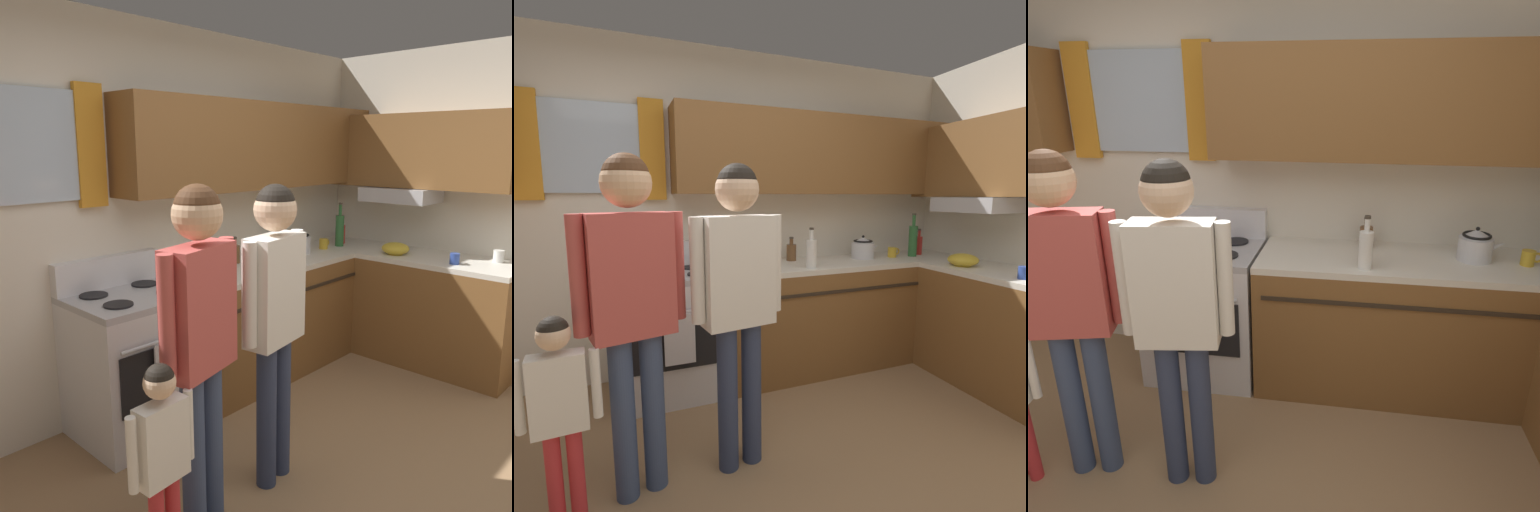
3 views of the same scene
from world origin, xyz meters
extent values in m
cube|color=silver|center=(0.00, 1.90, 1.30)|extent=(4.60, 0.10, 2.60)
cube|color=silver|center=(-0.80, 1.83, 1.79)|extent=(0.64, 0.03, 0.64)
cube|color=orange|center=(-1.21, 1.82, 1.79)|extent=(0.18, 0.04, 0.74)
cube|color=orange|center=(-0.38, 1.82, 1.79)|extent=(0.18, 0.04, 0.74)
cube|color=brown|center=(1.02, 1.69, 1.79)|extent=(2.55, 0.32, 0.65)
cube|color=brown|center=(2.14, 0.92, 1.75)|extent=(0.32, 1.56, 0.61)
cube|color=#B7B7BC|center=(2.08, 1.05, 1.38)|extent=(0.40, 0.60, 0.12)
cube|color=brown|center=(1.18, 1.54, 0.43)|extent=(2.24, 0.62, 0.86)
cube|color=silver|center=(1.18, 1.54, 0.88)|extent=(2.24, 0.62, 0.04)
cube|color=brown|center=(1.99, 0.61, 0.43)|extent=(0.62, 1.24, 0.86)
cube|color=silver|center=(1.99, 0.61, 0.88)|extent=(0.62, 1.24, 0.04)
cube|color=#2D2319|center=(1.18, 1.23, 0.72)|extent=(2.12, 0.01, 0.02)
cube|color=silver|center=(-0.32, 1.54, 0.43)|extent=(0.73, 0.62, 0.86)
cube|color=black|center=(-0.32, 1.23, 0.48)|extent=(0.61, 0.01, 0.36)
cylinder|color=#ADADB2|center=(-0.32, 1.20, 0.70)|extent=(0.61, 0.02, 0.02)
cube|color=#ADADB2|center=(-0.32, 1.54, 0.88)|extent=(0.73, 0.62, 0.04)
cube|color=silver|center=(-0.32, 1.81, 1.00)|extent=(0.73, 0.08, 0.20)
cylinder|color=black|center=(-0.51, 1.40, 0.91)|extent=(0.17, 0.17, 0.01)
cylinder|color=black|center=(-0.14, 1.40, 0.91)|extent=(0.17, 0.17, 0.01)
cylinder|color=black|center=(-0.51, 1.68, 0.91)|extent=(0.17, 0.17, 0.01)
cylinder|color=black|center=(-0.14, 1.68, 0.91)|extent=(0.17, 0.17, 0.01)
cube|color=silver|center=(-0.32, 1.19, 0.52)|extent=(0.20, 0.02, 0.34)
cylinder|color=red|center=(1.99, 1.58, 0.99)|extent=(0.06, 0.06, 0.17)
cylinder|color=red|center=(1.99, 1.58, 1.10)|extent=(0.02, 0.02, 0.06)
cylinder|color=#3F382D|center=(1.99, 1.58, 1.14)|extent=(0.03, 0.03, 0.02)
cylinder|color=#2D6633|center=(1.86, 1.51, 1.04)|extent=(0.08, 0.08, 0.28)
cylinder|color=#2D6633|center=(1.86, 1.51, 1.23)|extent=(0.03, 0.03, 0.10)
cylinder|color=#3F382D|center=(1.86, 1.51, 1.29)|extent=(0.03, 0.03, 0.02)
cylinder|color=brown|center=(0.72, 1.71, 0.97)|extent=(0.08, 0.08, 0.14)
cylinder|color=brown|center=(0.72, 1.71, 1.06)|extent=(0.03, 0.03, 0.05)
cylinder|color=#3F382D|center=(0.72, 1.71, 1.10)|extent=(0.04, 0.04, 0.02)
cylinder|color=white|center=(0.71, 1.33, 1.01)|extent=(0.08, 0.08, 0.22)
cylinder|color=white|center=(0.71, 1.33, 1.16)|extent=(0.03, 0.03, 0.08)
cylinder|color=#3F382D|center=(0.71, 1.33, 1.21)|extent=(0.03, 0.03, 0.02)
cylinder|color=gold|center=(1.65, 1.54, 0.95)|extent=(0.08, 0.08, 0.09)
torus|color=gold|center=(1.70, 1.54, 0.95)|extent=(0.06, 0.01, 0.06)
cylinder|color=#2D479E|center=(1.85, 0.44, 0.94)|extent=(0.07, 0.07, 0.08)
cylinder|color=silver|center=(1.36, 1.58, 0.97)|extent=(0.20, 0.20, 0.14)
cone|color=silver|center=(1.36, 1.58, 1.06)|extent=(0.18, 0.18, 0.05)
sphere|color=black|center=(1.36, 1.58, 1.09)|extent=(0.02, 0.02, 0.02)
cone|color=silver|center=(1.49, 1.58, 1.00)|extent=(0.09, 0.04, 0.07)
torus|color=black|center=(1.36, 1.58, 1.05)|extent=(0.17, 0.17, 0.02)
cylinder|color=gold|center=(1.87, 0.96, 0.92)|extent=(0.12, 0.12, 0.03)
ellipsoid|color=gold|center=(1.87, 0.96, 0.95)|extent=(0.23, 0.23, 0.10)
cylinder|color=#38476B|center=(-0.55, 0.58, 0.40)|extent=(0.11, 0.11, 0.81)
cylinder|color=#38476B|center=(-0.69, 0.54, 0.40)|extent=(0.11, 0.11, 0.81)
cube|color=#BF4C47|center=(-0.62, 0.56, 1.09)|extent=(0.40, 0.24, 0.57)
cylinder|color=#BF4C47|center=(-0.41, 0.61, 1.12)|extent=(0.07, 0.07, 0.53)
cylinder|color=#BF4C47|center=(-0.83, 0.51, 1.12)|extent=(0.07, 0.07, 0.53)
sphere|color=#DBAD84|center=(-0.62, 0.56, 1.51)|extent=(0.22, 0.22, 0.22)
sphere|color=#4C2D19|center=(-0.62, 0.56, 1.54)|extent=(0.20, 0.20, 0.20)
cylinder|color=#2D3856|center=(-0.04, 0.58, 0.40)|extent=(0.11, 0.11, 0.79)
cylinder|color=#2D3856|center=(-0.18, 0.56, 0.40)|extent=(0.11, 0.11, 0.79)
cube|color=white|center=(-0.11, 0.57, 1.07)|extent=(0.38, 0.21, 0.56)
cylinder|color=white|center=(0.11, 0.60, 1.10)|extent=(0.07, 0.07, 0.52)
cylinder|color=white|center=(-0.32, 0.54, 1.10)|extent=(0.07, 0.07, 0.52)
sphere|color=beige|center=(-0.11, 0.57, 1.48)|extent=(0.22, 0.22, 0.22)
sphere|color=black|center=(-0.11, 0.57, 1.51)|extent=(0.20, 0.20, 0.20)
cylinder|color=red|center=(-0.89, 0.44, 0.24)|extent=(0.06, 0.06, 0.47)
cylinder|color=red|center=(-0.98, 0.43, 0.24)|extent=(0.06, 0.06, 0.47)
cube|color=white|center=(-0.93, 0.44, 0.64)|extent=(0.22, 0.11, 0.34)
cylinder|color=white|center=(-0.79, 0.45, 0.66)|extent=(0.04, 0.04, 0.31)
cylinder|color=white|center=(-1.08, 0.43, 0.66)|extent=(0.04, 0.04, 0.31)
sphere|color=beige|center=(-0.93, 0.44, 0.90)|extent=(0.13, 0.13, 0.13)
sphere|color=black|center=(-0.93, 0.44, 0.91)|extent=(0.12, 0.12, 0.12)
camera|label=1|loc=(-2.02, -1.10, 1.79)|focal=36.28mm
camera|label=2|loc=(-0.68, -1.28, 1.45)|focal=27.16mm
camera|label=3|loc=(0.64, -1.11, 1.85)|focal=31.52mm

